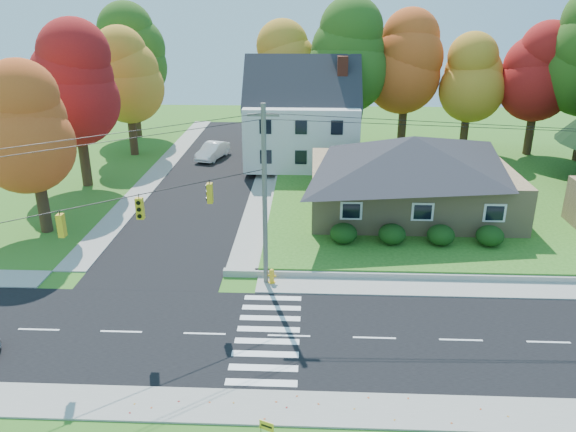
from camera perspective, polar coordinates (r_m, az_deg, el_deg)
name	(u,v)px	position (r m, az deg, el deg)	size (l,w,h in m)	color
ground	(289,336)	(26.96, 0.10, -12.11)	(120.00, 120.00, 0.00)	#3D7923
road_main	(289,336)	(26.96, 0.10, -12.09)	(90.00, 8.00, 0.02)	black
road_cross	(213,173)	(51.48, -7.62, 4.39)	(8.00, 44.00, 0.02)	black
sidewalk_north	(293,285)	(31.24, 0.49, -6.98)	(90.00, 2.00, 0.08)	#9C9A90
sidewalk_south	(283,408)	(22.94, -0.46, -18.92)	(90.00, 2.00, 0.08)	#9C9A90
lawn	(461,191)	(47.43, 17.13, 2.43)	(30.00, 30.00, 0.50)	#3D7923
ranch_house	(411,173)	(40.80, 12.40, 4.33)	(14.60, 10.60, 5.40)	tan
colonial_house	(302,119)	(51.52, 1.48, 9.84)	(10.40, 8.40, 9.60)	silver
hedge_row	(416,235)	(35.68, 12.91, -1.85)	(10.70, 1.70, 1.27)	#163A10
traffic_infrastructure	(287,224)	(25.76, -0.10, -0.81)	(38.10, 10.66, 10.00)	#666059
tree_lot_0	(283,69)	(56.93, -0.48, 14.74)	(6.72, 6.72, 12.51)	#3F2A19
tree_lot_1	(346,56)	(55.81, 5.87, 15.85)	(7.84, 7.84, 14.60)	#3F2A19
tree_lot_2	(407,62)	(57.50, 11.98, 15.02)	(7.28, 7.28, 13.56)	#3F2A19
tree_lot_3	(470,78)	(57.93, 18.05, 13.20)	(6.16, 6.16, 11.47)	#3F2A19
tree_lot_4	(539,73)	(58.77, 24.16, 13.15)	(6.72, 6.72, 12.51)	#3F2A19
tree_west_0	(30,127)	(39.62, -24.74, 8.19)	(6.16, 6.16, 11.47)	#3F2A19
tree_west_1	(74,84)	(48.76, -20.88, 12.46)	(7.28, 7.28, 13.56)	#3F2A19
tree_west_2	(127,76)	(57.79, -16.05, 13.54)	(6.72, 6.72, 12.51)	#3F2A19
tree_west_3	(130,54)	(65.83, -15.72, 15.59)	(7.84, 7.84, 14.60)	#3F2A19
white_car	(213,151)	(55.80, -7.66, 6.57)	(1.67, 4.78, 1.57)	white
fire_hydrant	(272,277)	(31.23, -1.66, -6.18)	(0.52, 0.40, 0.91)	yellow
yard_sign	(267,426)	(21.50, -2.19, -20.57)	(0.54, 0.24, 0.71)	black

